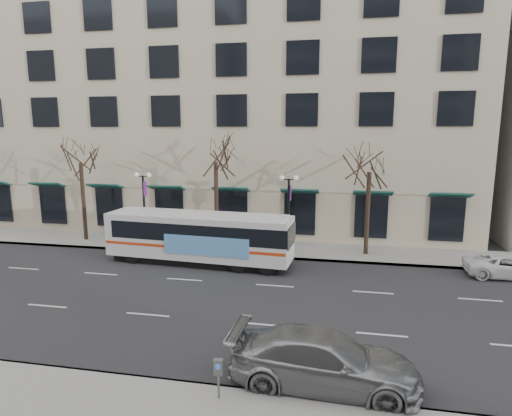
% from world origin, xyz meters
% --- Properties ---
extents(ground, '(160.00, 160.00, 0.00)m').
position_xyz_m(ground, '(0.00, 0.00, 0.00)').
color(ground, black).
rests_on(ground, ground).
extents(sidewalk_far, '(80.00, 4.00, 0.15)m').
position_xyz_m(sidewalk_far, '(5.00, 9.00, 0.07)').
color(sidewalk_far, gray).
rests_on(sidewalk_far, ground).
extents(building_hotel, '(40.00, 20.00, 24.00)m').
position_xyz_m(building_hotel, '(-2.00, 21.00, 12.00)').
color(building_hotel, '#BAAA8E').
rests_on(building_hotel, ground).
extents(tree_far_left, '(3.60, 3.60, 8.34)m').
position_xyz_m(tree_far_left, '(-10.00, 8.80, 6.70)').
color(tree_far_left, black).
rests_on(tree_far_left, ground).
extents(tree_far_mid, '(3.60, 3.60, 8.55)m').
position_xyz_m(tree_far_mid, '(0.00, 8.80, 6.91)').
color(tree_far_mid, black).
rests_on(tree_far_mid, ground).
extents(tree_far_right, '(3.60, 3.60, 8.06)m').
position_xyz_m(tree_far_right, '(10.00, 8.80, 6.42)').
color(tree_far_right, black).
rests_on(tree_far_right, ground).
extents(lamp_post_left, '(1.22, 0.45, 5.21)m').
position_xyz_m(lamp_post_left, '(-4.99, 8.20, 2.94)').
color(lamp_post_left, black).
rests_on(lamp_post_left, ground).
extents(lamp_post_right, '(1.22, 0.45, 5.21)m').
position_xyz_m(lamp_post_right, '(5.01, 8.20, 2.94)').
color(lamp_post_right, black).
rests_on(lamp_post_right, ground).
extents(city_bus, '(11.59, 3.32, 3.10)m').
position_xyz_m(city_bus, '(-0.06, 5.30, 1.69)').
color(city_bus, silver).
rests_on(city_bus, ground).
extents(silver_car, '(6.12, 2.69, 1.75)m').
position_xyz_m(silver_car, '(7.81, -6.20, 0.87)').
color(silver_car, '#94979B').
rests_on(silver_car, ground).
extents(white_pickup, '(4.57, 2.17, 1.26)m').
position_xyz_m(white_pickup, '(17.50, 6.07, 0.63)').
color(white_pickup, white).
rests_on(white_pickup, ground).
extents(pay_station, '(0.29, 0.21, 1.25)m').
position_xyz_m(pay_station, '(4.78, -7.70, 1.06)').
color(pay_station, slate).
rests_on(pay_station, sidewalk_near).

